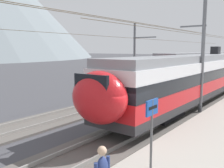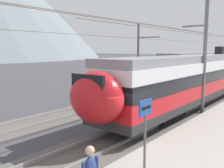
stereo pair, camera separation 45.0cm
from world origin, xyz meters
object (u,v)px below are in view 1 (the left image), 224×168
train_far_track (205,63)px  catenary_mast_far_side (136,55)px  catenary_mast_mid (201,51)px  platform_sign (152,119)px  train_near_platform (199,75)px

train_far_track → catenary_mast_far_side: 16.64m
catenary_mast_mid → platform_sign: (-9.62, -1.66, -2.10)m
catenary_mast_far_side → platform_sign: (-15.48, -10.34, -1.62)m
train_far_track → catenary_mast_mid: bearing=-163.7°
train_far_track → catenary_mast_far_side: catenary_mast_far_side is taller
catenary_mast_mid → platform_sign: 9.98m
catenary_mast_far_side → platform_sign: size_ratio=18.72×
train_far_track → platform_sign: bearing=-165.6°
platform_sign → train_near_platform: bearing=12.5°
train_near_platform → platform_sign: (-13.46, -2.99, -0.13)m
train_far_track → catenary_mast_mid: catenary_mast_mid is taller
train_near_platform → catenary_mast_far_side: 7.77m
train_near_platform → catenary_mast_mid: (-3.84, -1.33, 1.97)m
catenary_mast_mid → catenary_mast_far_side: 10.49m
catenary_mast_mid → train_near_platform: bearing=19.1°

